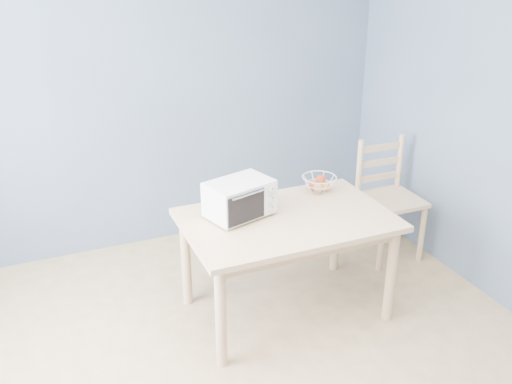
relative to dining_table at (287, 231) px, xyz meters
name	(u,v)px	position (x,y,z in m)	size (l,w,h in m)	color
room	(268,201)	(-0.51, -0.80, 0.65)	(4.01, 4.51, 2.61)	tan
dining_table	(287,231)	(0.00, 0.00, 0.00)	(1.40, 0.90, 0.75)	tan
toaster_oven	(238,199)	(-0.31, 0.14, 0.23)	(0.49, 0.42, 0.25)	silver
fruit_basket	(319,184)	(0.40, 0.30, 0.16)	(0.26, 0.26, 0.13)	white
dining_chair	(387,200)	(1.14, 0.44, -0.16)	(0.47, 0.47, 0.99)	tan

